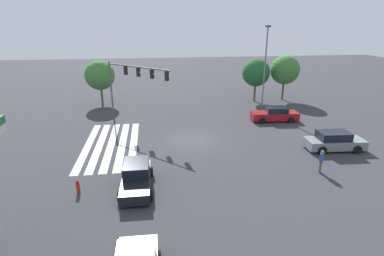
{
  "coord_description": "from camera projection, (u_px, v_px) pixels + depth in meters",
  "views": [
    {
      "loc": [
        24.38,
        -3.44,
        9.82
      ],
      "look_at": [
        0.0,
        0.0,
        1.15
      ],
      "focal_mm": 28.0,
      "sensor_mm": 36.0,
      "label": 1
    }
  ],
  "objects": [
    {
      "name": "ground_plane",
      "position": [
        192.0,
        140.0,
        26.48
      ],
      "size": [
        134.12,
        134.12,
        0.0
      ],
      "primitive_type": "plane",
      "color": "#333338"
    },
    {
      "name": "crosswalk_markings",
      "position": [
        111.0,
        144.0,
        25.56
      ],
      "size": [
        10.74,
        4.4,
        0.01
      ],
      "rotation": [
        0.0,
        0.0,
        1.57
      ],
      "color": "silver",
      "rests_on": "ground_plane"
    },
    {
      "name": "traffic_signal_mast",
      "position": [
        131.0,
        78.0,
        29.1
      ],
      "size": [
        5.98,
        5.98,
        6.13
      ],
      "rotation": [
        0.0,
        0.0,
        0.79
      ],
      "color": "#47474C",
      "rests_on": "ground_plane"
    },
    {
      "name": "car_0",
      "position": [
        275.0,
        114.0,
        31.57
      ],
      "size": [
        2.2,
        4.95,
        1.48
      ],
      "rotation": [
        0.0,
        0.0,
        -1.65
      ],
      "color": "maroon",
      "rests_on": "ground_plane"
    },
    {
      "name": "car_1",
      "position": [
        334.0,
        141.0,
        24.32
      ],
      "size": [
        2.25,
        4.76,
        1.55
      ],
      "rotation": [
        0.0,
        0.0,
        1.5
      ],
      "color": "gray",
      "rests_on": "ground_plane"
    },
    {
      "name": "car_3",
      "position": [
        136.0,
        177.0,
        18.72
      ],
      "size": [
        4.68,
        2.08,
        1.57
      ],
      "rotation": [
        0.0,
        0.0,
        -0.02
      ],
      "color": "black",
      "rests_on": "ground_plane"
    },
    {
      "name": "pedestrian",
      "position": [
        321.0,
        160.0,
        20.49
      ],
      "size": [
        0.41,
        0.4,
        1.68
      ],
      "rotation": [
        0.0,
        0.0,
        -2.31
      ],
      "color": "brown",
      "rests_on": "ground_plane"
    },
    {
      "name": "street_light_pole_b",
      "position": [
        265.0,
        61.0,
        34.64
      ],
      "size": [
        0.8,
        0.36,
        9.57
      ],
      "color": "slate",
      "rests_on": "ground_plane"
    },
    {
      "name": "tree_corner_a",
      "position": [
        100.0,
        75.0,
        37.27
      ],
      "size": [
        3.67,
        3.67,
        5.49
      ],
      "color": "brown",
      "rests_on": "ground_plane"
    },
    {
      "name": "tree_corner_b",
      "position": [
        285.0,
        70.0,
        39.3
      ],
      "size": [
        3.78,
        3.78,
        5.88
      ],
      "color": "brown",
      "rests_on": "ground_plane"
    },
    {
      "name": "tree_corner_c",
      "position": [
        256.0,
        73.0,
        38.6
      ],
      "size": [
        3.55,
        3.55,
        5.53
      ],
      "color": "brown",
      "rests_on": "ground_plane"
    },
    {
      "name": "fire_hydrant",
      "position": [
        78.0,
        187.0,
        18.17
      ],
      "size": [
        0.22,
        0.22,
        0.86
      ],
      "color": "red",
      "rests_on": "ground_plane"
    }
  ]
}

